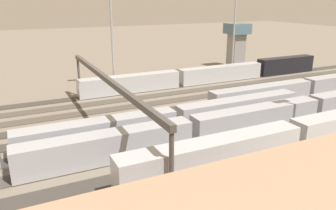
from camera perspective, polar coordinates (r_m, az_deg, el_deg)
ground_plane at (r=57.69m, az=1.08°, el=-2.52°), size 400.00×400.00×0.00m
track_bed_0 at (r=75.20m, az=-5.83°, el=2.31°), size 140.00×2.80×0.12m
track_bed_1 at (r=70.69m, az=-4.42°, el=1.34°), size 140.00×2.80×0.12m
track_bed_2 at (r=66.26m, az=-2.83°, el=0.23°), size 140.00×2.80×0.12m
track_bed_3 at (r=61.91m, az=-1.01°, el=-1.02°), size 140.00×2.80×0.12m
track_bed_4 at (r=57.67m, az=1.08°, el=-2.47°), size 140.00×2.80×0.12m
track_bed_5 at (r=53.56m, az=3.50°, el=-4.13°), size 140.00×2.80×0.12m
track_bed_6 at (r=49.62m, az=6.33°, el=-6.06°), size 140.00×2.80×0.12m
track_bed_7 at (r=45.88m, az=9.66°, el=-8.29°), size 140.00×2.80×0.12m
track_bed_8 at (r=42.40m, az=13.61°, el=-10.87°), size 140.00×2.80×0.12m
train_on_track_6 at (r=47.05m, az=2.46°, el=-4.68°), size 139.00×3.00×4.40m
train_on_track_5 at (r=47.91m, az=-11.74°, el=-4.72°), size 71.40×3.06×3.80m
train_on_track_0 at (r=84.36m, az=8.18°, el=5.36°), size 66.40×3.00×4.40m
train_on_track_4 at (r=75.89m, az=22.65°, el=2.68°), size 47.20×3.00×3.80m
light_mast_0 at (r=88.65m, az=11.53°, el=16.55°), size 2.80×0.70×29.55m
light_mast_2 at (r=74.58m, az=-9.81°, el=15.66°), size 2.80×0.70×27.62m
signal_gantry at (r=51.42m, az=-10.43°, el=3.73°), size 0.70×45.00×8.80m
control_tower at (r=102.25m, az=11.67°, el=10.52°), size 6.00×6.00×13.14m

